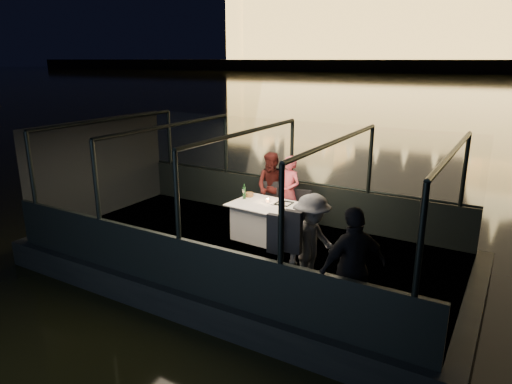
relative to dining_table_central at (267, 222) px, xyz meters
The scene contains 26 objects.
river_water 79.42m from the dining_table_central, 90.11° to the left, with size 500.00×500.00×0.00m, color black.
boat_hull 1.07m from the dining_table_central, 104.07° to the right, with size 8.60×4.40×1.00m, color black.
boat_deck 0.73m from the dining_table_central, 104.07° to the right, with size 8.00×4.00×0.04m, color black.
gunwale_port 1.43m from the dining_table_central, 95.89° to the left, with size 8.00×0.08×0.90m, color black.
gunwale_starboard 2.59m from the dining_table_central, 93.24° to the right, with size 8.00×0.08×0.90m, color black.
cabin_glass_port 1.87m from the dining_table_central, 95.89° to the left, with size 8.00×0.02×1.40m, color #99B2B2, non-canonical shape.
cabin_glass_starboard 2.86m from the dining_table_central, 93.24° to the right, with size 8.00×0.02×1.40m, color #99B2B2, non-canonical shape.
cabin_roof_glass 2.01m from the dining_table_central, 104.07° to the right, with size 8.00×4.00×0.02m, color #99B2B2, non-canonical shape.
end_wall_fore 4.26m from the dining_table_central, behind, with size 0.02×4.00×2.30m, color black, non-canonical shape.
end_wall_aft 3.97m from the dining_table_central, ahead, with size 0.02×4.00×2.30m, color black, non-canonical shape.
canopy_ribs 0.97m from the dining_table_central, 104.07° to the right, with size 8.00×4.00×2.30m, color black, non-canonical shape.
dining_table_central is the anchor object (origin of this frame).
chair_port_left 0.96m from the dining_table_central, 121.16° to the left, with size 0.44×0.44×0.94m, color black.
chair_port_right 0.90m from the dining_table_central, 68.53° to the left, with size 0.40×0.40×0.86m, color black.
coat_stand 2.46m from the dining_table_central, 54.92° to the right, with size 0.44×0.35×1.60m, color black, non-canonical shape.
person_woman_coral 0.97m from the dining_table_central, 86.43° to the left, with size 0.58×0.38×1.60m, color #CD4A58.
person_man_maroon 1.18m from the dining_table_central, 112.47° to the left, with size 0.77×0.60×1.61m, color #3B1210.
passenger_stripe 2.32m from the dining_table_central, 42.96° to the right, with size 1.05×0.59×1.63m, color silver.
passenger_dark 3.41m from the dining_table_central, 40.60° to the right, with size 1.03×0.43×1.76m, color black.
wine_bottle 0.81m from the dining_table_central, behind, with size 0.07×0.07×0.32m, color #153B1A.
bread_basket 0.79m from the dining_table_central, 153.97° to the left, with size 0.20×0.20×0.08m, color brown.
amber_candle 0.45m from the dining_table_central, 112.19° to the left, with size 0.05×0.05×0.07m, color orange.
plate_near 0.42m from the dining_table_central, 42.66° to the left, with size 0.22×0.22×0.01m, color silver.
plate_far 0.79m from the dining_table_central, 146.38° to the left, with size 0.23×0.23×0.01m, color silver.
wine_glass_white 0.77m from the dining_table_central, behind, with size 0.07×0.07×0.20m, color white, non-canonical shape.
wine_glass_red 0.61m from the dining_table_central, 67.52° to the left, with size 0.06×0.06×0.17m, color silver, non-canonical shape.
Camera 1 is at (4.43, -7.14, 4.10)m, focal length 32.00 mm.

